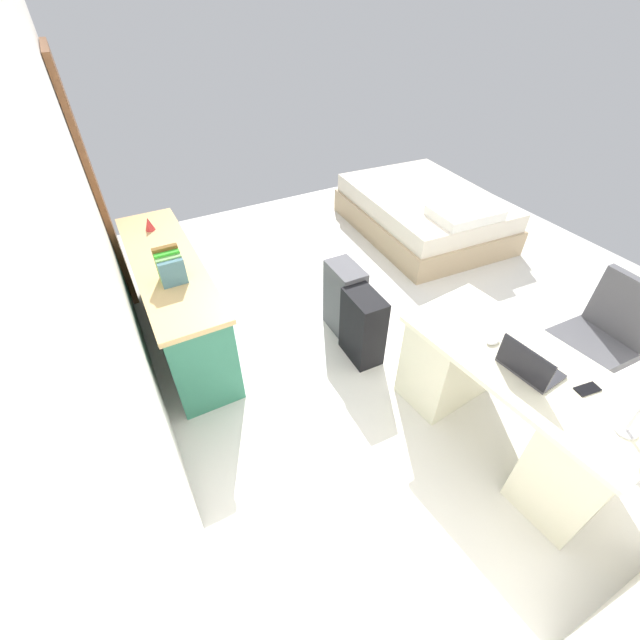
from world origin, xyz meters
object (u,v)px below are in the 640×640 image
(office_chair, at_px, (593,347))
(bed, at_px, (423,212))
(cell_phone_near_laptop, at_px, (587,389))
(figurine_small, at_px, (149,224))
(suitcase_black, at_px, (363,327))
(desk, at_px, (509,401))
(computer_mouse, at_px, (493,341))
(laptop, at_px, (528,366))
(suitcase_spare_grey, at_px, (344,299))
(credenza, at_px, (177,301))

(office_chair, height_order, bed, office_chair)
(cell_phone_near_laptop, xyz_separation_m, figurine_small, (2.84, 1.72, 0.10))
(suitcase_black, distance_m, figurine_small, 1.97)
(desk, relative_size, suitcase_black, 2.48)
(desk, distance_m, cell_phone_near_laptop, 0.47)
(cell_phone_near_laptop, bearing_deg, bed, -15.55)
(office_chair, xyz_separation_m, cell_phone_near_laptop, (-0.34, 0.73, 0.31))
(suitcase_black, relative_size, computer_mouse, 6.01)
(computer_mouse, distance_m, cell_phone_near_laptop, 0.54)
(laptop, height_order, figurine_small, laptop)
(cell_phone_near_laptop, bearing_deg, computer_mouse, 27.28)
(suitcase_spare_grey, xyz_separation_m, laptop, (-1.50, -0.27, 0.45))
(credenza, relative_size, cell_phone_near_laptop, 13.24)
(credenza, distance_m, suitcase_spare_grey, 1.38)
(suitcase_spare_grey, xyz_separation_m, figurine_small, (1.10, 1.26, 0.51))
(bed, height_order, suitcase_black, suitcase_black)
(credenza, relative_size, bed, 0.90)
(desk, bearing_deg, suitcase_black, 19.08)
(bed, xyz_separation_m, suitcase_black, (-1.44, 1.79, 0.06))
(bed, distance_m, figurine_small, 3.06)
(suitcase_black, bearing_deg, credenza, 55.36)
(figurine_small, bearing_deg, suitcase_spare_grey, -130.96)
(suitcase_black, bearing_deg, suitcase_spare_grey, -5.08)
(bed, bearing_deg, desk, 151.09)
(office_chair, relative_size, computer_mouse, 9.40)
(suitcase_spare_grey, bearing_deg, laptop, -168.74)
(desk, xyz_separation_m, credenza, (2.00, 1.60, 0.01))
(credenza, bearing_deg, figurine_small, 0.16)
(credenza, xyz_separation_m, suitcase_black, (-0.90, -1.22, -0.09))
(suitcase_spare_grey, bearing_deg, computer_mouse, -165.86)
(bed, bearing_deg, laptop, 150.36)
(desk, distance_m, figurine_small, 3.04)
(suitcase_spare_grey, relative_size, laptop, 1.94)
(office_chair, distance_m, suitcase_black, 1.62)
(cell_phone_near_laptop, height_order, figurine_small, figurine_small)
(laptop, bearing_deg, desk, -56.73)
(desk, distance_m, credenza, 2.56)
(cell_phone_near_laptop, bearing_deg, suitcase_black, 28.60)
(office_chair, bearing_deg, suitcase_spare_grey, 39.98)
(computer_mouse, height_order, cell_phone_near_laptop, computer_mouse)
(credenza, relative_size, suitcase_spare_grey, 2.82)
(desk, xyz_separation_m, figurine_small, (2.55, 1.60, 0.45))
(computer_mouse, bearing_deg, cell_phone_near_laptop, -166.73)
(laptop, distance_m, cell_phone_near_laptop, 0.32)
(suitcase_black, bearing_deg, desk, -159.08)
(credenza, xyz_separation_m, figurine_small, (0.55, 0.00, 0.44))
(desk, height_order, bed, desk)
(laptop, bearing_deg, bed, -29.64)
(computer_mouse, bearing_deg, figurine_small, 28.39)
(suitcase_black, bearing_deg, computer_mouse, -157.62)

